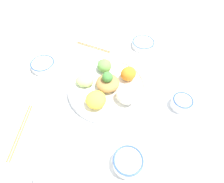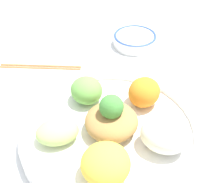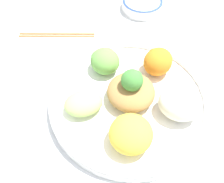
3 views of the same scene
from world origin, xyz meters
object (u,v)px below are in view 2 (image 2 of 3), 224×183
Objects in this scene: salad_platter at (113,129)px; sauce_bowl_dark at (135,39)px; serving_spoon_extra at (83,32)px; chopsticks_pair_near at (40,66)px.

salad_platter is 0.35m from sauce_bowl_dark.
salad_platter is 0.42m from serving_spoon_extra.
salad_platter reaches higher than sauce_bowl_dark.
salad_platter is 0.30m from chopsticks_pair_near.
sauce_bowl_dark is (-0.21, 0.28, -0.01)m from salad_platter.
salad_platter is 2.69× the size of serving_spoon_extra.
salad_platter reaches higher than chopsticks_pair_near.
salad_platter is at bearing 130.70° from chopsticks_pair_near.
sauce_bowl_dark is at bearing 126.96° from salad_platter.
chopsticks_pair_near is 0.20m from serving_spoon_extra.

